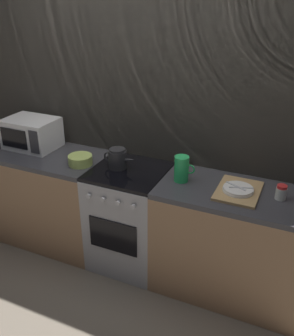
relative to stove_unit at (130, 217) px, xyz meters
The scene contains 11 objects.
ground_plane 0.45m from the stove_unit, 90.00° to the left, with size 8.00×8.00×0.00m, color #6B6054.
back_wall 0.82m from the stove_unit, 90.00° to the left, with size 3.60×0.05×2.40m.
counter_left 0.90m from the stove_unit, behind, with size 1.20×0.60×0.90m.
stove_unit is the anchor object (origin of this frame).
counter_right 0.90m from the stove_unit, ahead, with size 1.20×0.60×0.90m.
microwave 1.18m from the stove_unit, behind, with size 0.46×0.35×0.27m.
kettle 0.54m from the stove_unit, behind, with size 0.28×0.15×0.17m.
mixing_bowl 0.65m from the stove_unit, behind, with size 0.20×0.20×0.08m, color #B7D166.
pitcher 0.71m from the stove_unit, ahead, with size 0.16×0.11×0.20m.
dish_pile 1.00m from the stove_unit, ahead, with size 0.30×0.40×0.06m.
spice_jar 1.27m from the stove_unit, ahead, with size 0.08×0.08×0.10m.
Camera 1 is at (1.26, -2.43, 2.23)m, focal length 40.18 mm.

